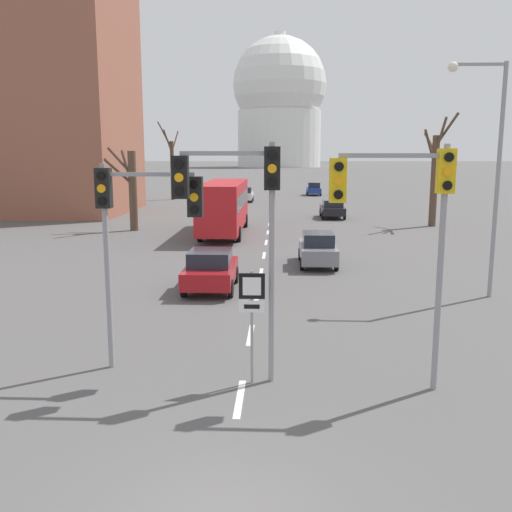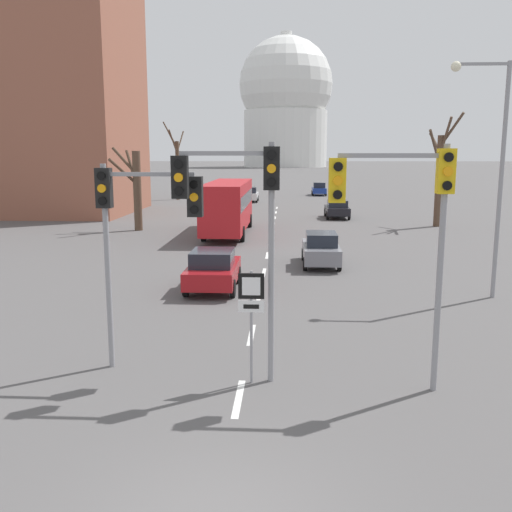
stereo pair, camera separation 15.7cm
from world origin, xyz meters
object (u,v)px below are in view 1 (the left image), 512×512
(traffic_signal_centre_tall, at_px, (241,202))
(sedan_far_left, at_px, (314,189))
(sedan_near_left, at_px, (211,269))
(sedan_mid_centre, at_px, (318,249))
(city_bus, at_px, (224,204))
(route_sign_post, at_px, (252,307))
(sedan_far_right, at_px, (332,209))
(street_lamp_right, at_px, (489,157))
(sedan_near_right, at_px, (245,194))
(traffic_signal_near_right, at_px, (408,205))
(traffic_signal_near_left, at_px, (136,215))

(traffic_signal_centre_tall, bearing_deg, sedan_far_left, 85.22)
(sedan_near_left, height_order, sedan_mid_centre, sedan_mid_centre)
(sedan_near_left, xyz_separation_m, city_bus, (-1.02, 15.78, 1.23))
(traffic_signal_centre_tall, bearing_deg, sedan_mid_centre, 79.36)
(route_sign_post, relative_size, sedan_far_left, 0.69)
(route_sign_post, relative_size, sedan_far_right, 0.66)
(street_lamp_right, xyz_separation_m, sedan_far_left, (-3.30, 53.02, -4.39))
(sedan_near_right, height_order, sedan_far_left, sedan_far_left)
(street_lamp_right, bearing_deg, traffic_signal_centre_tall, -134.92)
(sedan_far_right, bearing_deg, city_bus, -128.75)
(traffic_signal_near_right, bearing_deg, route_sign_post, 177.06)
(street_lamp_right, xyz_separation_m, sedan_near_left, (-10.30, 0.66, -4.39))
(route_sign_post, height_order, sedan_mid_centre, route_sign_post)
(sedan_near_left, height_order, sedan_far_left, sedan_far_left)
(sedan_near_left, height_order, city_bus, city_bus)
(sedan_far_left, relative_size, sedan_far_right, 0.96)
(street_lamp_right, bearing_deg, city_bus, 124.55)
(traffic_signal_centre_tall, xyz_separation_m, sedan_far_right, (5.22, 34.98, -3.45))
(route_sign_post, xyz_separation_m, sedan_near_right, (-3.38, 51.19, -1.03))
(traffic_signal_centre_tall, xyz_separation_m, sedan_near_right, (-3.13, 51.04, -3.44))
(route_sign_post, height_order, sedan_near_right, route_sign_post)
(sedan_near_right, bearing_deg, sedan_far_left, 51.64)
(route_sign_post, relative_size, sedan_mid_centre, 0.66)
(sedan_near_left, relative_size, sedan_far_left, 1.01)
(route_sign_post, bearing_deg, traffic_signal_near_left, 162.97)
(traffic_signal_near_left, height_order, city_bus, traffic_signal_near_left)
(traffic_signal_near_left, height_order, street_lamp_right, street_lamp_right)
(traffic_signal_near_right, xyz_separation_m, route_sign_post, (-3.41, 0.18, -2.38))
(traffic_signal_near_right, bearing_deg, traffic_signal_near_left, 170.50)
(sedan_near_left, bearing_deg, traffic_signal_near_right, -59.75)
(traffic_signal_near_right, relative_size, traffic_signal_near_left, 1.09)
(traffic_signal_centre_tall, relative_size, route_sign_post, 2.07)
(sedan_mid_centre, bearing_deg, sedan_far_right, 83.02)
(traffic_signal_near_right, distance_m, traffic_signal_near_left, 6.34)
(traffic_signal_near_right, bearing_deg, traffic_signal_centre_tall, 174.92)
(traffic_signal_near_left, xyz_separation_m, sedan_far_right, (7.81, 34.26, -3.08))
(sedan_near_right, relative_size, city_bus, 0.38)
(traffic_signal_near_right, distance_m, sedan_far_right, 35.51)
(sedan_near_left, distance_m, city_bus, 15.86)
(traffic_signal_near_right, xyz_separation_m, city_bus, (-6.53, 25.22, -2.18))
(sedan_near_left, bearing_deg, sedan_far_right, 74.70)
(route_sign_post, bearing_deg, street_lamp_right, 46.43)
(traffic_signal_near_left, relative_size, route_sign_post, 1.89)
(sedan_near_left, distance_m, sedan_far_left, 52.83)
(sedan_mid_centre, relative_size, sedan_far_left, 1.05)
(route_sign_post, xyz_separation_m, street_lamp_right, (8.19, 8.61, 3.37))
(traffic_signal_centre_tall, distance_m, sedan_mid_centre, 14.99)
(sedan_near_right, xyz_separation_m, sedan_far_left, (8.27, 10.45, 0.01))
(traffic_signal_centre_tall, xyz_separation_m, sedan_near_left, (-1.86, 9.12, -3.43))
(route_sign_post, height_order, sedan_near_left, route_sign_post)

